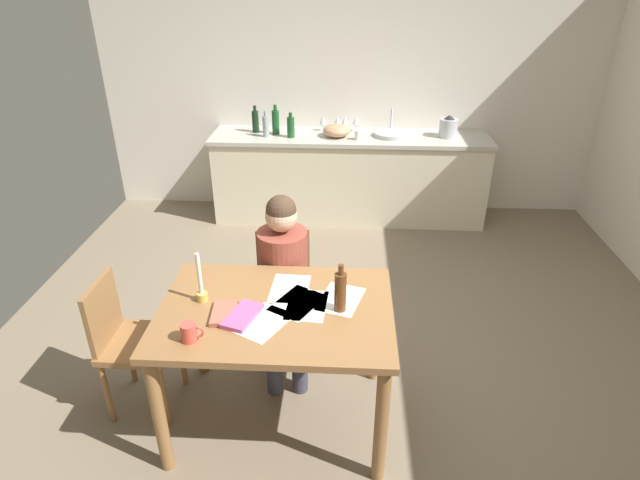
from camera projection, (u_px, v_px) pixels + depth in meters
name	position (u px, v px, depth m)	size (l,w,h in m)	color
ground_plane	(345.00, 351.00, 3.73)	(5.20, 5.20, 0.04)	#7A6B56
wall_back	(352.00, 88.00, 5.41)	(5.20, 0.12, 2.60)	silver
kitchen_counter	(349.00, 177.00, 5.49)	(2.82, 0.64, 0.90)	beige
dining_table	(276.00, 326.00, 2.85)	(1.26, 0.89, 0.80)	olive
chair_at_table	(284.00, 288.00, 3.55)	(0.45, 0.45, 0.86)	olive
person_seated	(284.00, 275.00, 3.33)	(0.38, 0.62, 1.19)	brown
chair_side_empty	(129.00, 339.00, 3.06)	(0.41, 0.41, 0.87)	olive
coffee_mug	(189.00, 332.00, 2.53)	(0.12, 0.08, 0.10)	#D84C3F
candlestick	(201.00, 288.00, 2.82)	(0.06, 0.06, 0.29)	gold
book_magazine	(224.00, 313.00, 2.73)	(0.13, 0.21, 0.03)	#A55D4A
book_cookery	(243.00, 316.00, 2.71)	(0.13, 0.25, 0.03)	#B8538F
paper_letter	(263.00, 322.00, 2.68)	(0.21, 0.30, 0.00)	white
paper_bill	(290.00, 289.00, 2.96)	(0.21, 0.30, 0.00)	white
paper_envelope	(297.00, 303.00, 2.84)	(0.21, 0.30, 0.00)	white
paper_receipt	(307.00, 305.00, 2.82)	(0.21, 0.30, 0.00)	white
paper_notice	(340.00, 299.00, 2.87)	(0.21, 0.30, 0.00)	white
wine_bottle_on_table	(340.00, 291.00, 2.73)	(0.06, 0.06, 0.28)	#593319
sink_unit	(392.00, 134.00, 5.26)	(0.36, 0.36, 0.24)	#B2B7BC
bottle_oil	(255.00, 121.00, 5.33)	(0.07, 0.07, 0.27)	black
bottle_vinegar	(266.00, 126.00, 5.19)	(0.06, 0.06, 0.26)	#8C999E
bottle_wine_red	(276.00, 122.00, 5.27)	(0.07, 0.07, 0.30)	#194C23
bottle_sauce	(291.00, 127.00, 5.18)	(0.07, 0.07, 0.25)	#194C23
mixing_bowl	(337.00, 130.00, 5.22)	(0.27, 0.27, 0.12)	tan
stovetop_kettle	(448.00, 127.00, 5.19)	(0.18, 0.18, 0.22)	#B7BABF
wine_glass_near_sink	(356.00, 121.00, 5.36)	(0.07, 0.07, 0.15)	silver
wine_glass_by_kettle	(345.00, 121.00, 5.37)	(0.07, 0.07, 0.15)	silver
wine_glass_back_left	(338.00, 121.00, 5.37)	(0.07, 0.07, 0.15)	silver
wine_glass_back_right	(323.00, 120.00, 5.38)	(0.07, 0.07, 0.15)	silver
teacup_on_counter	(359.00, 135.00, 5.12)	(0.11, 0.07, 0.09)	white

